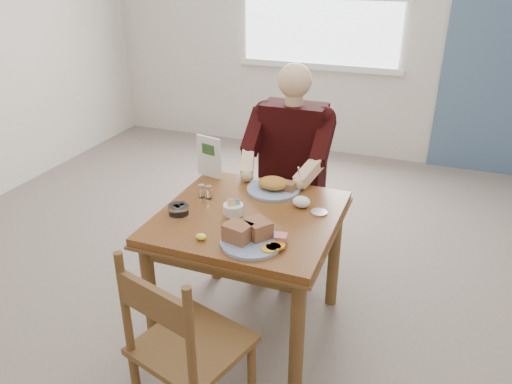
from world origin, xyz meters
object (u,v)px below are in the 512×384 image
at_px(table, 249,232).
at_px(diner, 290,156).
at_px(chair_near, 184,349).
at_px(near_plate, 251,236).
at_px(chair_far, 292,197).
at_px(far_plate, 274,186).

relative_size(table, diner, 0.66).
height_order(chair_near, near_plate, chair_near).
height_order(table, chair_far, chair_far).
bearing_deg(far_plate, table, -96.84).
relative_size(near_plate, far_plate, 1.15).
relative_size(table, chair_near, 0.97).
bearing_deg(far_plate, chair_near, -91.92).
relative_size(chair_far, diner, 0.69).
height_order(table, far_plate, far_plate).
distance_m(table, chair_far, 0.81).
xyz_separation_m(diner, far_plate, (0.04, -0.40, -0.03)).
bearing_deg(chair_far, near_plate, -83.77).
bearing_deg(far_plate, chair_far, 94.22).
bearing_deg(near_plate, diner, 96.80).
bearing_deg(table, far_plate, 83.16).
relative_size(chair_far, far_plate, 2.89).
xyz_separation_m(chair_near, near_plate, (0.11, 0.48, 0.31)).
bearing_deg(table, diner, 90.00).
distance_m(table, near_plate, 0.33).
height_order(chair_far, diner, diner).
xyz_separation_m(table, chair_far, (0.00, 0.80, -0.16)).
height_order(chair_near, diner, diner).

